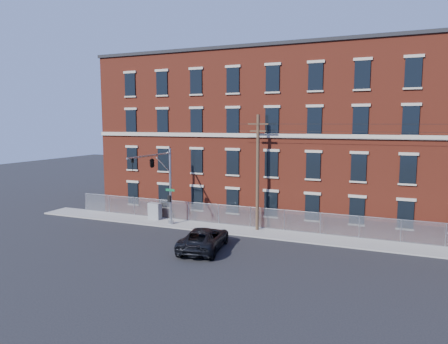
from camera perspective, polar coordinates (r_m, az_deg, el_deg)
name	(u,v)px	position (r m, az deg, el deg)	size (l,w,h in m)	color
ground	(210,246)	(31.66, -1.99, -10.37)	(140.00, 140.00, 0.00)	black
sidewalk	(379,245)	(33.85, 20.93, -9.59)	(65.00, 3.00, 0.12)	gray
mill_building	(385,136)	(41.48, 21.75, 4.69)	(55.30, 14.32, 16.30)	maroon
chain_link_fence	(380,228)	(34.85, 21.06, -7.42)	(59.06, 0.06, 1.85)	#A5A8AD
traffic_signal_mast	(157,170)	(35.23, -9.47, 0.27)	(0.90, 6.75, 7.00)	#9EA0A5
utility_pole_near	(258,170)	(34.99, 4.76, 0.21)	(1.80, 0.28, 10.00)	#4E3A27
pickup_truck	(204,238)	(30.67, -2.83, -9.33)	(2.78, 6.02, 1.67)	black
utility_cabinet	(155,211)	(40.06, -9.70, -5.43)	(1.27, 0.63, 1.58)	slate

